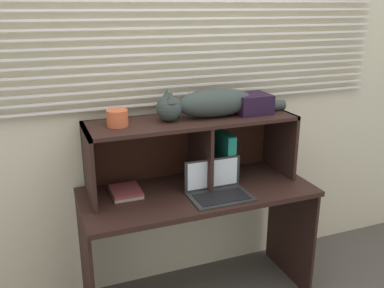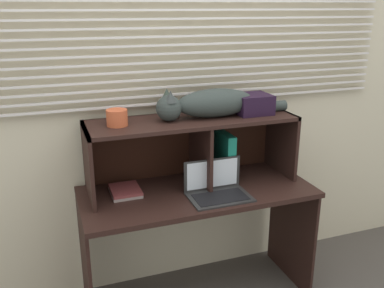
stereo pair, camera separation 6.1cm
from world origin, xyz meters
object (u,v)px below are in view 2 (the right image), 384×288
cat (210,104)px  small_basket (117,118)px  binder_upright (224,156)px  laptop (217,189)px  book_stack (125,191)px  storage_box (252,104)px

cat → small_basket: 0.54m
binder_upright → small_basket: small_basket is taller
laptop → cat: bearing=81.4°
book_stack → small_basket: 0.44m
cat → binder_upright: cat is taller
binder_upright → small_basket: bearing=180.0°
binder_upright → cat: bearing=180.0°
cat → small_basket: size_ratio=7.19×
cat → laptop: (-0.03, -0.20, -0.45)m
binder_upright → small_basket: 0.71m
cat → book_stack: size_ratio=4.09×
small_basket → book_stack: bearing=-4.6°
cat → storage_box: cat is taller
small_basket → laptop: bearing=-21.8°
laptop → binder_upright: 0.27m
cat → binder_upright: bearing=0.0°
binder_upright → storage_box: bearing=0.0°
laptop → binder_upright: size_ratio=1.15×
cat → binder_upright: 0.35m
book_stack → small_basket: (-0.02, 0.00, 0.44)m
binder_upright → storage_box: storage_box is taller
book_stack → storage_box: size_ratio=0.96×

